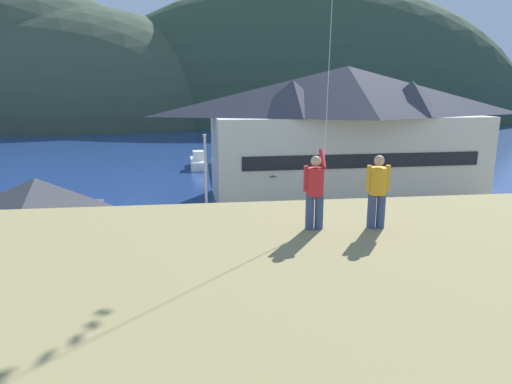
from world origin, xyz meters
TOP-DOWN VIEW (x-y plane):
  - ground_plane at (0.00, 0.00)m, footprint 600.00×600.00m
  - parking_lot_pad at (0.00, 5.00)m, footprint 40.00×20.00m
  - bay_water at (0.00, 60.00)m, footprint 360.00×84.00m
  - far_hill_east_peak at (-58.70, 119.39)m, footprint 119.31×70.05m
  - far_hill_center_saddle at (-38.37, 118.12)m, footprint 103.40×72.94m
  - far_hill_far_shoulder at (29.86, 119.77)m, footprint 140.06×66.79m
  - harbor_lodge at (8.45, 20.52)m, footprint 24.30×10.67m
  - storage_shed_near_lot at (-12.57, 6.62)m, footprint 6.29×6.00m
  - storage_shed_waterside at (1.79, 19.18)m, footprint 6.14×5.92m
  - wharf_dock at (-1.00, 33.64)m, footprint 3.20×14.97m
  - moored_boat_wharfside at (-4.25, 37.99)m, footprint 2.10×5.91m
  - parked_car_corner_spot at (13.58, 5.40)m, footprint 4.28×2.21m
  - parked_car_mid_row_center at (2.41, -0.38)m, footprint 4.28×2.22m
  - parked_car_mid_row_far at (-3.95, 5.97)m, footprint 4.33×2.31m
  - parked_car_back_row_left at (-6.38, 0.89)m, footprint 4.33×2.33m
  - parked_car_front_row_red at (5.18, 7.56)m, footprint 4.31×2.28m
  - parking_light_pole at (-3.84, 10.56)m, footprint 0.24×0.78m
  - person_kite_flyer at (-1.61, -7.10)m, footprint 0.56×0.64m
  - person_companion at (-0.14, -7.22)m, footprint 0.55×0.40m

SIDE VIEW (x-z plane):
  - ground_plane at x=0.00m, z-range 0.00..0.00m
  - far_hill_east_peak at x=-58.70m, z-range -37.51..37.51m
  - far_hill_center_saddle at x=-38.37m, z-range -32.07..32.07m
  - far_hill_far_shoulder at x=29.86m, z-range -40.47..40.47m
  - bay_water at x=0.00m, z-range 0.00..0.03m
  - parking_lot_pad at x=0.00m, z-range 0.00..0.10m
  - wharf_dock at x=-1.00m, z-range 0.00..0.70m
  - moored_boat_wharfside at x=-4.25m, z-range -0.36..1.80m
  - parked_car_corner_spot at x=13.58m, z-range 0.15..1.97m
  - parked_car_mid_row_center at x=2.41m, z-range 0.15..1.97m
  - parked_car_mid_row_far at x=-3.95m, z-range 0.15..1.97m
  - parked_car_back_row_left at x=-6.38m, z-range 0.15..1.97m
  - parked_car_front_row_red at x=5.18m, z-range 0.15..1.97m
  - storage_shed_waterside at x=1.79m, z-range 0.09..4.69m
  - storage_shed_near_lot at x=-12.57m, z-range 0.10..5.10m
  - parking_light_pole at x=-3.84m, z-range 0.63..7.23m
  - harbor_lodge at x=8.45m, z-range 0.36..11.73m
  - person_companion at x=-0.14m, z-range 6.22..7.96m
  - person_kite_flyer at x=-1.61m, z-range 6.18..8.04m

